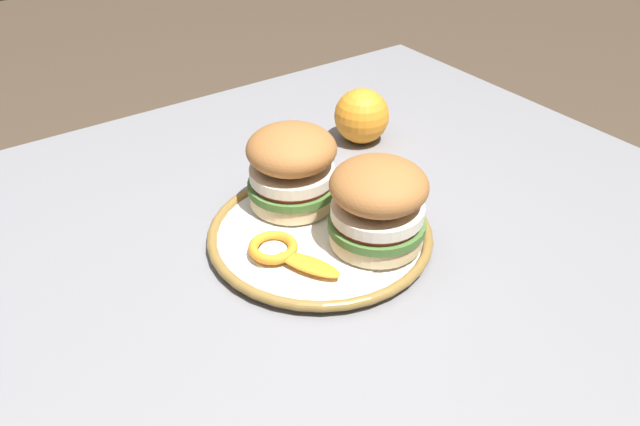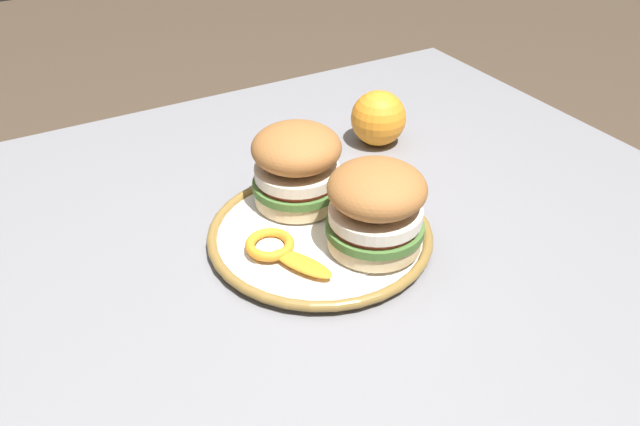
% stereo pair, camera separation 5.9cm
% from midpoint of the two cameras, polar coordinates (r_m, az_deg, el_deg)
% --- Properties ---
extents(dining_table, '(1.17, 0.94, 0.72)m').
position_cam_midpoint_polar(dining_table, '(0.78, -5.55, -10.70)').
color(dining_table, gray).
rests_on(dining_table, ground).
extents(dinner_plate, '(0.27, 0.27, 0.02)m').
position_cam_midpoint_polar(dinner_plate, '(0.75, -2.25, -1.99)').
color(dinner_plate, white).
rests_on(dinner_plate, dining_table).
extents(sandwich_half_left, '(0.13, 0.13, 0.10)m').
position_cam_midpoint_polar(sandwich_half_left, '(0.76, -4.75, 4.19)').
color(sandwich_half_left, beige).
rests_on(sandwich_half_left, dinner_plate).
extents(sandwich_half_right, '(0.15, 0.15, 0.10)m').
position_cam_midpoint_polar(sandwich_half_right, '(0.69, 2.83, 0.82)').
color(sandwich_half_right, beige).
rests_on(sandwich_half_right, dinner_plate).
extents(orange_peel_curled, '(0.06, 0.06, 0.01)m').
position_cam_midpoint_polar(orange_peel_curled, '(0.71, -6.98, -3.32)').
color(orange_peel_curled, orange).
rests_on(orange_peel_curled, dinner_plate).
extents(orange_peel_strip_long, '(0.06, 0.08, 0.01)m').
position_cam_midpoint_polar(orange_peel_strip_long, '(0.68, -3.48, -4.73)').
color(orange_peel_strip_long, orange).
rests_on(orange_peel_strip_long, dinner_plate).
extents(whole_orange, '(0.08, 0.08, 0.08)m').
position_cam_midpoint_polar(whole_orange, '(0.95, 1.98, 8.69)').
color(whole_orange, orange).
rests_on(whole_orange, dining_table).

